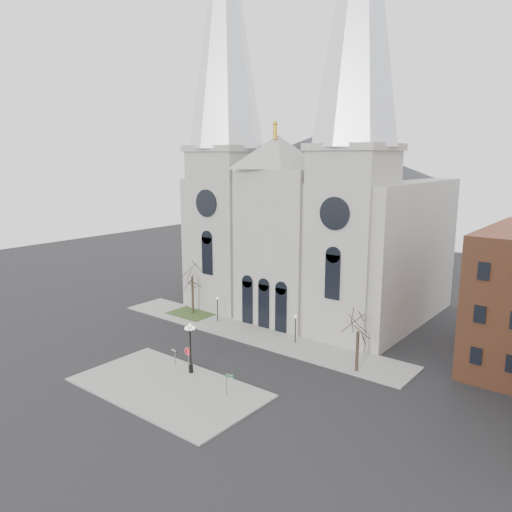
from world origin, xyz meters
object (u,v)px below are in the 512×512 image
Objects in this scene: globe_lamp at (190,342)px; one_way_sign at (175,354)px; stop_sign at (188,354)px; street_name_sign at (227,383)px.

globe_lamp is 2.74× the size of one_way_sign.
stop_sign is 1.30× the size of one_way_sign.
one_way_sign is (-2.42, 0.14, -1.91)m from globe_lamp.
globe_lamp is 6.58m from street_name_sign.
one_way_sign is (-1.89, -0.06, -0.45)m from stop_sign.
globe_lamp is at bearing 6.23° from one_way_sign.
street_name_sign is at bearing -13.70° from globe_lamp.
stop_sign is 6.88m from street_name_sign.
globe_lamp reaches higher than stop_sign.
one_way_sign is at bearing 176.65° from globe_lamp.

